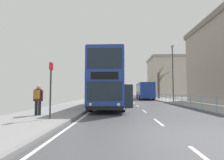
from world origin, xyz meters
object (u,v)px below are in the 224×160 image
bus_stop_sign_near (51,84)px  bare_tree_far_00 (159,84)px  street_lamp_far_side (173,69)px  background_bus_far_lane (145,91)px  background_building_00 (172,77)px  double_decker_bus_main (109,82)px  pedestrian_with_backpack (38,97)px

bus_stop_sign_near → bare_tree_far_00: size_ratio=0.45×
bus_stop_sign_near → street_lamp_far_side: (10.58, 15.48, 2.70)m
background_bus_far_lane → background_building_00: (11.01, 19.30, 4.15)m
bare_tree_far_00 → bus_stop_sign_near: bearing=-112.7°
background_bus_far_lane → bus_stop_sign_near: 27.13m
background_bus_far_lane → street_lamp_far_side: size_ratio=1.27×
bus_stop_sign_near → bare_tree_far_00: 29.15m
double_decker_bus_main → pedestrian_with_backpack: (-3.67, -6.20, -1.20)m
pedestrian_with_backpack → bus_stop_sign_near: bus_stop_sign_near is taller
bare_tree_far_00 → background_building_00: background_building_00 is taller
double_decker_bus_main → background_building_00: size_ratio=0.77×
pedestrian_with_backpack → bare_tree_far_00: (12.43, 25.64, 1.79)m
background_bus_far_lane → bare_tree_far_00: bare_tree_far_00 is taller
background_bus_far_lane → pedestrian_with_backpack: (-9.45, -24.60, -0.55)m
bare_tree_far_00 → pedestrian_with_backpack: bearing=-115.9°
bare_tree_far_00 → background_bus_far_lane: bearing=-160.8°
double_decker_bus_main → bare_tree_far_00: bare_tree_far_00 is taller
pedestrian_with_backpack → street_lamp_far_side: street_lamp_far_side is taller
background_building_00 → background_bus_far_lane: bearing=-119.7°
double_decker_bus_main → background_building_00: bearing=66.0°
street_lamp_far_side → bare_tree_far_00: size_ratio=1.23×
background_bus_far_lane → pedestrian_with_backpack: background_bus_far_lane is taller
pedestrian_with_backpack → street_lamp_far_side: bearing=50.4°
background_bus_far_lane → bus_stop_sign_near: bearing=-107.7°
bus_stop_sign_near → background_bus_far_lane: bearing=72.3°
bare_tree_far_00 → street_lamp_far_side: bearing=-93.3°
bare_tree_far_00 → background_building_00: bearing=66.2°
double_decker_bus_main → street_lamp_far_side: street_lamp_far_side is taller
pedestrian_with_backpack → background_bus_far_lane: bearing=69.0°
background_building_00 → pedestrian_with_backpack: bearing=-115.0°
street_lamp_far_side → bus_stop_sign_near: bearing=-124.3°
double_decker_bus_main → background_building_00: background_building_00 is taller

